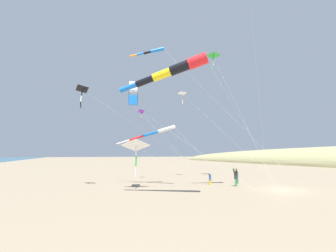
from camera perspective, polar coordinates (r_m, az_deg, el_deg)
The scene contains 13 objects.
ground_plane at distance 24.54m, azimuth 26.84°, elevation -14.07°, with size 600.00×600.00×0.00m, color gray.
person_adult_flyer at distance 27.73m, azimuth 16.85°, elevation -11.69°, with size 0.44×0.55×1.71m.
person_child_green_jacket at distance 25.72m, azimuth 10.48°, elevation -12.77°, with size 0.40×0.31×1.29m.
person_child_grey_jacket at distance 25.22m, azimuth 16.62°, elevation -12.03°, with size 0.66×0.63×1.84m.
kite_delta_black_fish_shape at distance 22.56m, azimuth -8.09°, elevation -4.93°, with size 7.43×4.11×4.77m.
kite_delta_white_trailing at distance 25.28m, azimuth -20.49°, elevation 8.54°, with size 16.91×1.66×10.34m.
kite_delta_red_high_left at distance 35.57m, azimuth 11.29°, elevation 16.86°, with size 1.88×11.14×18.07m.
kite_windsock_teal_far_right at distance 24.48m, azimuth -4.02°, elevation 18.10°, with size 14.45×7.46×14.28m.
kite_delta_checkered_midright at distance 34.14m, azimuth 3.65°, elevation 8.11°, with size 5.96×12.63×12.55m.
kite_windsock_rainbow_low_near at distance 18.22m, azimuth 1.58°, elevation 13.85°, with size 15.80×4.91×10.97m.
kite_windsock_striped_overhead at distance 25.16m, azimuth -3.88°, elevation -1.80°, with size 9.88×8.77×6.38m.
kite_delta_yellow_midlevel at distance 30.79m, azimuth -6.50°, elevation 3.52°, with size 8.13×12.50×9.31m.
kite_box_magenta_far_left at distance 22.08m, azimuth -8.67°, elevation 8.03°, with size 8.47×1.04×10.10m.
Camera 1 is at (-18.39, -15.91, 3.28)m, focal length 24.34 mm.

